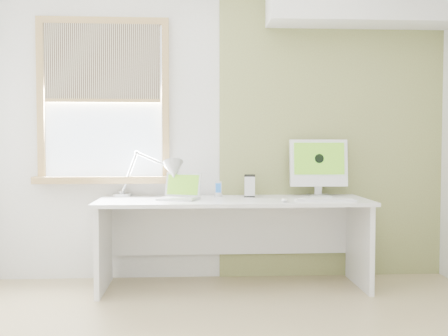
{
  "coord_description": "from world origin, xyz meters",
  "views": [
    {
      "loc": [
        -0.22,
        -2.83,
        1.18
      ],
      "look_at": [
        0.0,
        1.05,
        1.0
      ],
      "focal_mm": 41.8,
      "sensor_mm": 36.0,
      "label": 1
    }
  ],
  "objects": [
    {
      "name": "room",
      "position": [
        0.0,
        0.0,
        1.3
      ],
      "size": [
        4.04,
        3.54,
        2.64
      ],
      "color": "tan",
      "rests_on": "ground"
    },
    {
      "name": "accent_wall",
      "position": [
        1.0,
        1.74,
        1.3
      ],
      "size": [
        2.0,
        0.02,
        2.6
      ],
      "primitive_type": "cube",
      "color": "olive",
      "rests_on": "room"
    },
    {
      "name": "soffit",
      "position": [
        1.2,
        1.57,
        2.4
      ],
      "size": [
        1.6,
        0.4,
        0.42
      ],
      "primitive_type": "cube",
      "color": "white",
      "rests_on": "room"
    },
    {
      "name": "window",
      "position": [
        -1.0,
        1.71,
        1.54
      ],
      "size": [
        1.2,
        0.14,
        1.42
      ],
      "color": "olive",
      "rests_on": "room"
    },
    {
      "name": "desk",
      "position": [
        0.09,
        1.44,
        0.53
      ],
      "size": [
        2.2,
        0.7,
        0.73
      ],
      "color": "silver",
      "rests_on": "room"
    },
    {
      "name": "desk_lamp",
      "position": [
        -0.48,
        1.52,
        0.94
      ],
      "size": [
        0.65,
        0.4,
        0.39
      ],
      "color": "#B2B5B7",
      "rests_on": "desk"
    },
    {
      "name": "laptop",
      "position": [
        -0.34,
        1.39,
        0.78
      ],
      "size": [
        0.37,
        0.33,
        0.21
      ],
      "color": "#B2B5B7",
      "rests_on": "desk"
    },
    {
      "name": "phone_dock",
      "position": [
        -0.02,
        1.59,
        0.77
      ],
      "size": [
        0.07,
        0.07,
        0.13
      ],
      "color": "#B2B5B7",
      "rests_on": "desk"
    },
    {
      "name": "external_drive",
      "position": [
        0.25,
        1.57,
        0.82
      ],
      "size": [
        0.11,
        0.15,
        0.19
      ],
      "color": "#B2B5B7",
      "rests_on": "desk"
    },
    {
      "name": "imac",
      "position": [
        0.85,
        1.61,
        1.0
      ],
      "size": [
        0.5,
        0.16,
        0.49
      ],
      "color": "#B2B5B7",
      "rests_on": "desk"
    },
    {
      "name": "keyboard",
      "position": [
        0.81,
        1.2,
        0.74
      ],
      "size": [
        0.47,
        0.16,
        0.02
      ],
      "color": "white",
      "rests_on": "desk"
    },
    {
      "name": "mouse",
      "position": [
        0.48,
        1.16,
        0.74
      ],
      "size": [
        0.07,
        0.1,
        0.03
      ],
      "primitive_type": "ellipsoid",
      "rotation": [
        0.0,
        0.0,
        -0.19
      ],
      "color": "white",
      "rests_on": "desk"
    }
  ]
}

